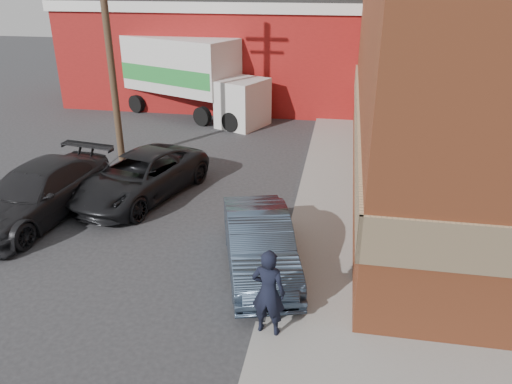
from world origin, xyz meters
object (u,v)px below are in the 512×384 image
at_px(man, 268,292).
at_px(suv_b, 37,193).
at_px(warehouse, 223,48).
at_px(suv_a, 139,176).
at_px(utility_pole, 108,35).
at_px(sedan, 259,244).
at_px(box_truck, 191,72).

xyz_separation_m(man, suv_b, (-7.62, 4.11, -0.27)).
relative_size(warehouse, suv_a, 3.10).
bearing_deg(suv_a, utility_pole, 140.03).
xyz_separation_m(utility_pole, man, (7.30, -9.25, -3.68)).
distance_m(man, sedan, 2.52).
bearing_deg(suv_b, sedan, -4.63).
xyz_separation_m(warehouse, suv_b, (-1.82, -16.14, -2.02)).
bearing_deg(man, suv_a, -41.00).
distance_m(warehouse, sedan, 18.68).
height_order(man, suv_b, man).
bearing_deg(sedan, suv_b, 149.85).
height_order(man, suv_a, man).
bearing_deg(box_truck, warehouse, 105.63).
height_order(warehouse, man, warehouse).
xyz_separation_m(man, suv_a, (-5.20, 6.05, -0.34)).
xyz_separation_m(suv_a, box_truck, (-1.20, 9.90, 1.51)).
xyz_separation_m(suv_a, suv_b, (-2.42, -1.94, 0.06)).
relative_size(utility_pole, box_truck, 1.10).
bearing_deg(utility_pole, suv_b, -93.54).
bearing_deg(suv_b, suv_a, 47.51).
bearing_deg(man, suv_b, -20.03).
bearing_deg(sedan, warehouse, 89.63).
height_order(man, sedan, man).
height_order(suv_a, box_truck, box_truck).
distance_m(suv_a, suv_b, 3.10).
relative_size(man, sedan, 0.43).
relative_size(suv_a, box_truck, 0.64).
relative_size(sedan, suv_b, 0.81).
distance_m(utility_pole, sedan, 10.37).
bearing_deg(box_truck, suv_a, -59.51).
distance_m(warehouse, suv_b, 16.36).
xyz_separation_m(warehouse, sedan, (5.20, -17.82, -2.08)).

